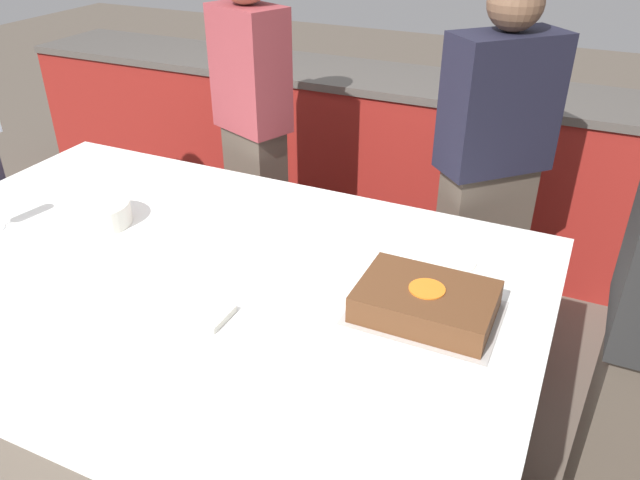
# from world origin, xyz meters

# --- Properties ---
(ground_plane) EXTENTS (14.00, 14.00, 0.00)m
(ground_plane) POSITION_xyz_m (0.00, 0.00, 0.00)
(ground_plane) COLOR brown
(back_counter) EXTENTS (4.40, 0.58, 0.92)m
(back_counter) POSITION_xyz_m (0.00, 1.60, 0.46)
(back_counter) COLOR maroon
(back_counter) RESTS_ON ground_plane
(dining_table) EXTENTS (2.19, 1.06, 0.75)m
(dining_table) POSITION_xyz_m (0.00, 0.00, 0.37)
(dining_table) COLOR white
(dining_table) RESTS_ON ground_plane
(cake) EXTENTS (0.42, 0.31, 0.09)m
(cake) POSITION_xyz_m (0.75, -0.10, 0.79)
(cake) COLOR #B7B2AD
(cake) RESTS_ON dining_table
(plate_stack) EXTENTS (0.23, 0.23, 0.08)m
(plate_stack) POSITION_xyz_m (-0.47, -0.07, 0.79)
(plate_stack) COLOR white
(plate_stack) RESTS_ON dining_table
(side_plate_near_cake) EXTENTS (0.20, 0.20, 0.00)m
(side_plate_near_cake) POSITION_xyz_m (0.73, 0.21, 0.75)
(side_plate_near_cake) COLOR white
(side_plate_near_cake) RESTS_ON dining_table
(utensil_pile) EXTENTS (0.13, 0.12, 0.02)m
(utensil_pile) POSITION_xyz_m (0.19, -0.37, 0.76)
(utensil_pile) COLOR white
(utensil_pile) RESTS_ON dining_table
(person_cutting_cake) EXTENTS (0.43, 0.43, 1.56)m
(person_cutting_cake) POSITION_xyz_m (0.75, 0.75, 0.80)
(person_cutting_cake) COLOR #4C4238
(person_cutting_cake) RESTS_ON ground_plane
(person_standing_back) EXTENTS (0.37, 0.31, 1.60)m
(person_standing_back) POSITION_xyz_m (-0.30, 0.75, 0.85)
(person_standing_back) COLOR #4C4238
(person_standing_back) RESTS_ON ground_plane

